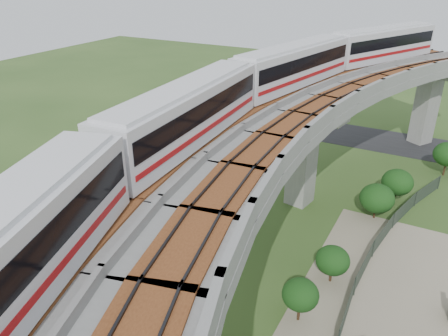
{
  "coord_description": "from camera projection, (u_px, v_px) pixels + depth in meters",
  "views": [
    {
      "loc": [
        11.61,
        -24.34,
        20.52
      ],
      "look_at": [
        -1.31,
        -0.31,
        7.5
      ],
      "focal_mm": 35.0,
      "sensor_mm": 36.0,
      "label": 1
    }
  ],
  "objects": [
    {
      "name": "asphalt_road",
      "position": [
        342.0,
        134.0,
        56.99
      ],
      "size": [
        60.0,
        8.0,
        0.03
      ],
      "primitive_type": "cube",
      "color": "#232326",
      "rests_on": "ground"
    },
    {
      "name": "viaduct",
      "position": [
        298.0,
        161.0,
        27.61
      ],
      "size": [
        19.58,
        73.98,
        11.4
      ],
      "color": "#99968E",
      "rests_on": "ground"
    },
    {
      "name": "tree_1",
      "position": [
        397.0,
        182.0,
        39.81
      ],
      "size": [
        2.82,
        2.82,
        3.4
      ],
      "color": "#382314",
      "rests_on": "ground"
    },
    {
      "name": "metro_train",
      "position": [
        271.0,
        91.0,
        30.28
      ],
      "size": [
        12.18,
        61.23,
        3.64
      ],
      "color": "silver",
      "rests_on": "ground"
    },
    {
      "name": "tree_3",
      "position": [
        333.0,
        260.0,
        30.08
      ],
      "size": [
        2.36,
        2.36,
        2.82
      ],
      "color": "#382314",
      "rests_on": "ground"
    },
    {
      "name": "fence",
      "position": [
        374.0,
        293.0,
        28.66
      ],
      "size": [
        3.87,
        38.73,
        1.5
      ],
      "color": "#2D382D",
      "rests_on": "ground"
    },
    {
      "name": "tree_0",
      "position": [
        448.0,
        154.0,
        45.02
      ],
      "size": [
        2.93,
        2.93,
        3.66
      ],
      "color": "#382314",
      "rests_on": "ground"
    },
    {
      "name": "tree_2",
      "position": [
        377.0,
        198.0,
        37.56
      ],
      "size": [
        2.96,
        2.96,
        3.24
      ],
      "color": "#382314",
      "rests_on": "ground"
    },
    {
      "name": "ground",
      "position": [
        241.0,
        259.0,
        33.15
      ],
      "size": [
        160.0,
        160.0,
        0.0
      ],
      "primitive_type": "plane",
      "color": "#314D1F",
      "rests_on": "ground"
    },
    {
      "name": "tree_4",
      "position": [
        300.0,
        295.0,
        26.67
      ],
      "size": [
        2.3,
        2.3,
        3.01
      ],
      "color": "#382314",
      "rests_on": "ground"
    }
  ]
}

